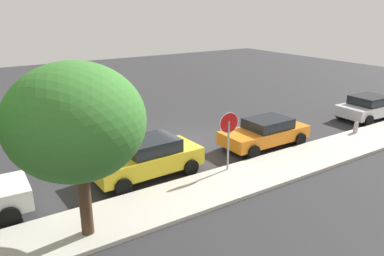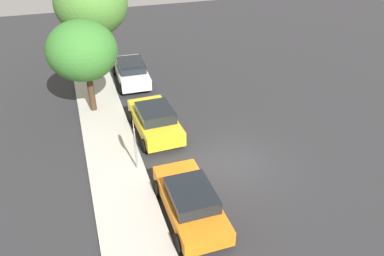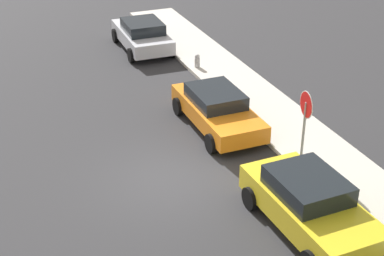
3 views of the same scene
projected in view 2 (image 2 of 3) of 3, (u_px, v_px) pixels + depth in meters
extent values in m
plane|color=#2D2D30|center=(229.00, 164.00, 16.63)|extent=(60.00, 60.00, 0.00)
cube|color=beige|center=(121.00, 185.00, 15.30)|extent=(32.00, 2.37, 0.14)
cylinder|color=gray|center=(136.00, 150.00, 15.66)|extent=(0.08, 0.08, 2.14)
cylinder|color=white|center=(134.00, 130.00, 15.15)|extent=(0.82, 0.12, 0.83)
cylinder|color=red|center=(134.00, 130.00, 15.15)|extent=(0.77, 0.12, 0.77)
cube|color=yellow|center=(155.00, 121.00, 18.55)|extent=(4.27, 1.95, 0.69)
cube|color=black|center=(155.00, 113.00, 18.08)|extent=(2.02, 1.66, 0.50)
cylinder|color=black|center=(131.00, 117.00, 19.60)|extent=(0.65, 0.24, 0.64)
cylinder|color=black|center=(164.00, 111.00, 20.14)|extent=(0.65, 0.24, 0.64)
cylinder|color=black|center=(145.00, 146.00, 17.30)|extent=(0.65, 0.24, 0.64)
cylinder|color=black|center=(182.00, 138.00, 17.84)|extent=(0.65, 0.24, 0.64)
cube|color=orange|center=(190.00, 202.00, 13.66)|extent=(4.29, 1.74, 0.58)
cube|color=black|center=(191.00, 195.00, 13.24)|extent=(2.02, 1.53, 0.46)
cylinder|color=black|center=(157.00, 188.00, 14.75)|extent=(0.64, 0.22, 0.64)
cylinder|color=black|center=(199.00, 179.00, 15.22)|extent=(0.64, 0.22, 0.64)
cylinder|color=black|center=(179.00, 243.00, 12.39)|extent=(0.64, 0.22, 0.64)
cylinder|color=black|center=(227.00, 230.00, 12.86)|extent=(0.64, 0.22, 0.64)
cube|color=white|center=(131.00, 72.00, 23.84)|extent=(4.60, 1.92, 0.69)
cube|color=black|center=(131.00, 65.00, 23.31)|extent=(2.21, 1.63, 0.51)
cylinder|color=black|center=(115.00, 70.00, 25.06)|extent=(0.65, 0.24, 0.64)
cylinder|color=black|center=(141.00, 67.00, 25.49)|extent=(0.65, 0.24, 0.64)
cylinder|color=black|center=(121.00, 89.00, 22.53)|extent=(0.65, 0.24, 0.64)
cylinder|color=black|center=(150.00, 85.00, 22.96)|extent=(0.65, 0.24, 0.64)
cylinder|color=#422D1E|center=(91.00, 93.00, 20.17)|extent=(0.34, 0.34, 2.28)
ellipsoid|color=#387A2D|center=(82.00, 51.00, 18.97)|extent=(3.59, 3.59, 3.07)
cylinder|color=brown|center=(95.00, 55.00, 23.84)|extent=(0.30, 0.30, 3.20)
ellipsoid|color=#4C8433|center=(91.00, 3.00, 22.14)|extent=(4.32, 4.32, 3.85)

